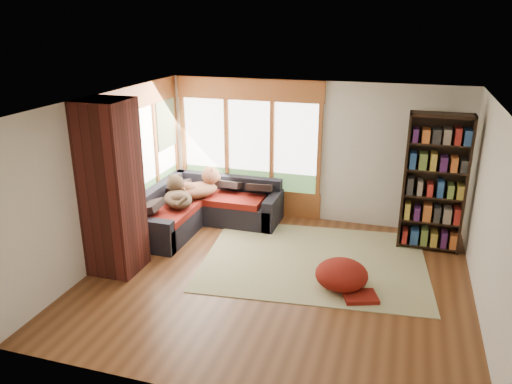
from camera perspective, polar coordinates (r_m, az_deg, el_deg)
The scene contains 17 objects.
floor at distance 7.46m, azimuth 2.28°, elevation -10.00°, with size 5.50×5.50×0.00m, color #542E17.
ceiling at distance 6.58m, azimuth 2.59°, elevation 10.09°, with size 5.50×5.50×0.00m, color white.
wall_back at distance 9.25m, azimuth 6.36°, elevation 4.54°, with size 5.50×0.04×2.60m, color silver.
wall_front at distance 4.76m, azimuth -5.35°, elevation -10.61°, with size 5.50×0.04×2.60m, color silver.
wall_left at distance 8.01m, azimuth -16.96°, elevation 1.41°, with size 0.04×5.00×2.60m, color silver.
wall_right at distance 6.82m, azimuth 25.41°, elevation -2.87°, with size 0.04×5.00×2.60m, color silver.
windows_back at distance 9.49m, azimuth -0.82°, elevation 5.36°, with size 2.82×0.10×1.90m.
windows_left at distance 8.96m, azimuth -12.66°, elevation 4.02°, with size 0.10×2.62×1.90m.
roller_blind at distance 9.56m, azimuth -10.27°, elevation 7.62°, with size 0.03×0.72×0.90m, color #6E7B55.
brick_chimney at distance 7.55m, azimuth -16.19°, elevation 0.38°, with size 0.70×0.70×2.60m, color #471914.
sectional_sofa at distance 9.38m, azimuth -6.63°, elevation -1.67°, with size 2.20×2.20×0.80m.
area_rug at distance 8.04m, azimuth 6.69°, elevation -7.77°, with size 3.45×2.64×0.01m, color beige.
bookshelf at distance 8.48m, azimuth 19.71°, elevation 0.92°, with size 0.97×0.32×2.27m.
pouf at distance 7.28m, azimuth 9.76°, elevation -9.20°, with size 0.75×0.75×0.41m, color maroon.
dog_tan at distance 9.16m, azimuth -6.42°, elevation 0.94°, with size 0.91×0.94×0.46m.
dog_brindle at distance 8.83m, azimuth -9.00°, elevation -0.03°, with size 0.82×0.89×0.43m.
throw_pillows at distance 9.23m, azimuth -6.10°, elevation 1.18°, with size 1.98×1.68×0.45m.
Camera 1 is at (1.61, -6.29, 3.69)m, focal length 35.00 mm.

